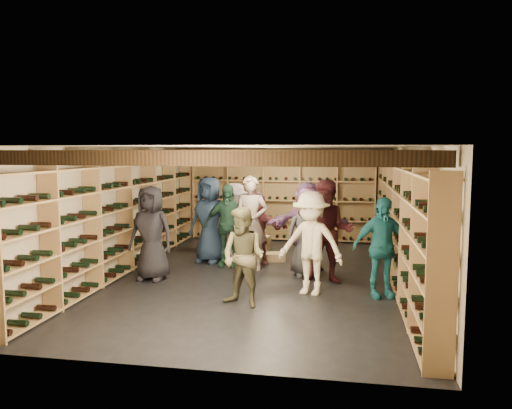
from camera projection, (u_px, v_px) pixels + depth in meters
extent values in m
plane|color=black|center=(256.00, 277.00, 9.28)|extent=(8.00, 8.00, 0.00)
cube|color=#B7AB8E|center=(283.00, 194.00, 13.07)|extent=(5.50, 0.02, 2.40)
cube|color=#B7AB8E|center=(191.00, 260.00, 5.24)|extent=(5.50, 0.02, 2.40)
cube|color=#B7AB8E|center=(116.00, 210.00, 9.63)|extent=(0.02, 8.00, 2.40)
cube|color=#B7AB8E|center=(412.00, 216.00, 8.68)|extent=(0.02, 8.00, 2.40)
cube|color=beige|center=(256.00, 147.00, 9.02)|extent=(5.50, 8.00, 0.01)
cube|color=black|center=(203.00, 158.00, 5.61)|extent=(5.40, 0.12, 0.18)
cube|color=black|center=(221.00, 157.00, 6.47)|extent=(5.40, 0.12, 0.18)
cube|color=black|center=(236.00, 156.00, 7.32)|extent=(5.40, 0.12, 0.18)
cube|color=black|center=(247.00, 155.00, 8.18)|extent=(5.40, 0.12, 0.18)
cube|color=black|center=(256.00, 155.00, 9.04)|extent=(5.40, 0.12, 0.18)
cube|color=black|center=(264.00, 154.00, 9.89)|extent=(5.40, 0.12, 0.18)
cube|color=black|center=(270.00, 154.00, 10.75)|extent=(5.40, 0.12, 0.18)
cube|color=black|center=(276.00, 154.00, 11.61)|extent=(5.40, 0.12, 0.18)
cube|color=black|center=(281.00, 153.00, 12.46)|extent=(5.40, 0.12, 0.18)
cube|color=tan|center=(125.00, 216.00, 9.61)|extent=(0.32, 7.50, 2.15)
cube|color=tan|center=(401.00, 223.00, 8.72)|extent=(0.32, 7.50, 2.15)
cube|color=tan|center=(282.00, 199.00, 12.92)|extent=(4.70, 0.30, 2.15)
cube|color=tan|center=(213.00, 247.00, 11.62)|extent=(0.55, 0.41, 0.17)
cube|color=tan|center=(212.00, 240.00, 11.60)|extent=(0.55, 0.41, 0.17)
cube|color=tan|center=(212.00, 233.00, 11.58)|extent=(0.55, 0.41, 0.17)
cube|color=tan|center=(212.00, 226.00, 11.56)|extent=(0.55, 0.41, 0.17)
cube|color=tan|center=(259.00, 246.00, 11.74)|extent=(0.54, 0.39, 0.17)
cube|color=tan|center=(259.00, 239.00, 11.72)|extent=(0.54, 0.39, 0.17)
cube|color=tan|center=(273.00, 257.00, 10.59)|extent=(0.56, 0.44, 0.17)
imported|color=black|center=(151.00, 233.00, 8.98)|extent=(0.89, 0.63, 1.71)
imported|color=brown|center=(244.00, 257.00, 7.47)|extent=(0.89, 0.80, 1.50)
imported|color=beige|center=(311.00, 243.00, 8.09)|extent=(1.22, 0.90, 1.68)
imported|color=#1D6E7A|center=(381.00, 247.00, 7.93)|extent=(1.02, 0.68, 1.61)
imported|color=brown|center=(256.00, 228.00, 10.29)|extent=(1.43, 0.60, 1.50)
imported|color=#1B2B44|center=(209.00, 220.00, 10.40)|extent=(1.01, 0.83, 1.79)
imported|color=gray|center=(251.00, 223.00, 9.74)|extent=(0.68, 0.46, 1.85)
imported|color=#47191E|center=(328.00, 232.00, 8.75)|extent=(0.90, 0.71, 1.83)
imported|color=#BAB0AA|center=(234.00, 222.00, 10.59)|extent=(1.17, 0.82, 1.65)
imported|color=#224837|center=(227.00, 225.00, 10.04)|extent=(0.99, 0.43, 1.67)
imported|color=#7A4D7F|center=(307.00, 225.00, 9.80)|extent=(1.68, 0.84, 1.74)
imported|color=#37373C|center=(307.00, 234.00, 9.26)|extent=(0.86, 0.65, 1.58)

